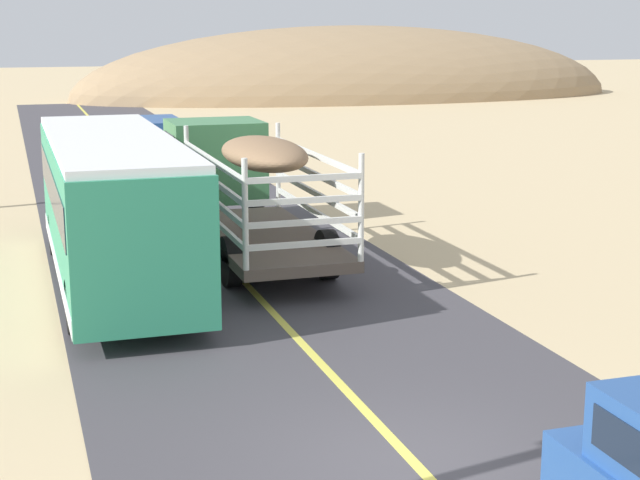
{
  "coord_description": "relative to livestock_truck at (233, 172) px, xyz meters",
  "views": [
    {
      "loc": [
        -4.71,
        -10.74,
        5.57
      ],
      "look_at": [
        0.0,
        4.0,
        2.12
      ],
      "focal_mm": 54.95,
      "sensor_mm": 36.0,
      "label": 1
    }
  ],
  "objects": [
    {
      "name": "car_far",
      "position": [
        0.04,
        13.42,
        -0.7
      ],
      "size": [
        1.9,
        4.62,
        1.93
      ],
      "color": "#264C8C",
      "rests_on": "road_surface"
    },
    {
      "name": "livestock_truck",
      "position": [
        0.0,
        0.0,
        0.0
      ],
      "size": [
        2.53,
        9.7,
        3.02
      ],
      "color": "#3F7F4C",
      "rests_on": "road_surface"
    },
    {
      "name": "ground_plane",
      "position": [
        -0.74,
        -13.71,
        -1.79
      ],
      "size": [
        240.0,
        240.0,
        0.0
      ],
      "primitive_type": "plane",
      "color": "#CCB284"
    },
    {
      "name": "distant_hill",
      "position": [
        20.05,
        46.88,
        -1.79
      ],
      "size": [
        42.76,
        17.0,
        10.7
      ],
      "primitive_type": "ellipsoid",
      "color": "#997C5A",
      "rests_on": "ground"
    },
    {
      "name": "road_surface",
      "position": [
        -0.74,
        -13.71,
        -1.78
      ],
      "size": [
        8.0,
        120.0,
        0.02
      ],
      "primitive_type": "cube",
      "color": "#423F44",
      "rests_on": "ground"
    },
    {
      "name": "road_centre_line",
      "position": [
        -0.74,
        -13.71,
        -1.77
      ],
      "size": [
        0.16,
        117.6,
        0.0
      ],
      "primitive_type": "cube",
      "color": "#D8CC4C",
      "rests_on": "road_surface"
    },
    {
      "name": "bus",
      "position": [
        -3.4,
        -3.56,
        -0.04
      ],
      "size": [
        2.54,
        10.0,
        3.21
      ],
      "color": "#2D8C66",
      "rests_on": "road_surface"
    }
  ]
}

